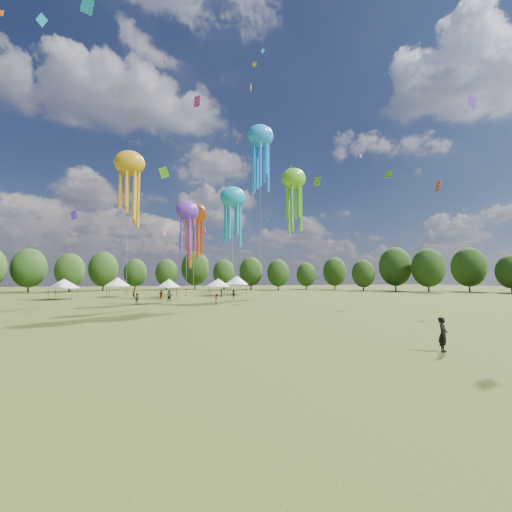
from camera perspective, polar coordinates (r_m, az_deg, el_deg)
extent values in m
plane|color=#384416|center=(16.14, 1.52, -17.78)|extent=(300.00, 300.00, 0.00)
imported|color=black|center=(20.00, 30.19, -11.91)|extent=(0.79, 0.73, 1.81)
imported|color=gray|center=(50.57, -20.30, -7.14)|extent=(1.01, 0.96, 1.63)
imported|color=gray|center=(72.12, -12.16, -6.28)|extent=(0.54, 0.80, 1.58)
imported|color=gray|center=(66.95, -6.15, -6.46)|extent=(0.80, 0.95, 1.76)
imported|color=gray|center=(58.99, -3.99, -6.86)|extent=(1.13, 0.72, 1.67)
imported|color=gray|center=(59.35, -16.45, -6.66)|extent=(1.07, 0.56, 1.74)
imported|color=gray|center=(55.21, -15.11, -6.81)|extent=(1.86, 1.18, 1.91)
imported|color=gray|center=(65.56, -20.82, -6.32)|extent=(0.70, 0.71, 1.66)
imported|color=gray|center=(48.44, -6.97, -7.56)|extent=(0.70, 0.86, 1.53)
cylinder|color=#47474C|center=(68.51, -32.85, -5.72)|extent=(0.08, 0.08, 1.95)
cylinder|color=#47474C|center=(72.11, -31.96, -5.63)|extent=(0.08, 0.08, 1.95)
cylinder|color=#47474C|center=(67.48, -29.78, -5.86)|extent=(0.08, 0.08, 1.95)
cylinder|color=#47474C|center=(71.14, -29.03, -5.76)|extent=(0.08, 0.08, 1.95)
cube|color=white|center=(69.75, -30.88, -4.90)|extent=(4.17, 4.17, 0.10)
cone|color=white|center=(69.73, -30.85, -4.17)|extent=(5.42, 5.42, 1.67)
cylinder|color=#47474C|center=(71.34, -24.91, -5.81)|extent=(0.08, 0.08, 2.12)
cylinder|color=#47474C|center=(74.74, -24.48, -5.72)|extent=(0.08, 0.08, 2.12)
cylinder|color=#47474C|center=(70.87, -22.16, -5.90)|extent=(0.08, 0.08, 2.12)
cylinder|color=#47474C|center=(74.28, -21.85, -5.81)|extent=(0.08, 0.08, 2.12)
cube|color=white|center=(72.75, -23.33, -4.94)|extent=(3.84, 3.84, 0.10)
cone|color=white|center=(72.74, -23.30, -4.18)|extent=(4.99, 4.99, 1.82)
cylinder|color=#47474C|center=(67.04, -16.55, -6.24)|extent=(0.08, 0.08, 1.93)
cylinder|color=#47474C|center=(70.19, -16.50, -6.13)|extent=(0.08, 0.08, 1.93)
cylinder|color=#47474C|center=(67.05, -13.84, -6.29)|extent=(0.08, 0.08, 1.93)
cylinder|color=#47474C|center=(70.20, -13.91, -6.18)|extent=(0.08, 0.08, 1.93)
cube|color=white|center=(68.57, -15.19, -5.36)|extent=(3.55, 3.55, 0.10)
cone|color=white|center=(68.55, -15.17, -4.63)|extent=(4.62, 4.62, 1.65)
cylinder|color=#47474C|center=(69.91, -8.06, -6.26)|extent=(0.08, 0.08, 1.94)
cylinder|color=#47474C|center=(73.60, -8.43, -6.13)|extent=(0.08, 0.08, 1.94)
cylinder|color=#47474C|center=(70.48, -5.03, -6.26)|extent=(0.08, 0.08, 1.94)
cylinder|color=#47474C|center=(74.15, -5.56, -6.14)|extent=(0.08, 0.08, 1.94)
cube|color=white|center=(71.98, -6.76, -5.39)|extent=(4.13, 4.13, 0.10)
cone|color=white|center=(71.96, -6.76, -4.68)|extent=(5.37, 5.37, 1.67)
cylinder|color=#47474C|center=(72.96, -4.61, -6.03)|extent=(0.08, 0.08, 2.33)
cylinder|color=#47474C|center=(76.71, -5.15, -5.92)|extent=(0.08, 0.08, 2.33)
cylinder|color=#47474C|center=(73.77, -1.68, -6.02)|extent=(0.08, 0.08, 2.33)
cylinder|color=#47474C|center=(77.48, -2.36, -5.91)|extent=(0.08, 0.08, 2.33)
cube|color=white|center=(75.17, -3.45, -5.04)|extent=(4.22, 4.22, 0.10)
cone|color=white|center=(75.16, -3.44, -4.24)|extent=(5.48, 5.48, 2.00)
ellipsoid|color=#F84D0F|center=(59.14, -10.84, 7.42)|extent=(4.41, 3.09, 3.75)
cylinder|color=beige|center=(58.13, -10.94, -0.05)|extent=(0.03, 0.03, 15.43)
ellipsoid|color=#1C90FE|center=(58.33, 0.81, 20.49)|extent=(4.49, 3.14, 3.81)
cylinder|color=beige|center=(54.07, 0.82, 6.87)|extent=(0.03, 0.03, 27.97)
ellipsoid|color=#189CCE|center=(45.70, -4.14, 10.29)|extent=(3.59, 2.51, 3.05)
cylinder|color=beige|center=(44.45, -4.18, 0.83)|extent=(0.03, 0.03, 15.08)
ellipsoid|color=orange|center=(58.55, -21.44, 15.05)|extent=(4.81, 3.37, 4.09)
cylinder|color=beige|center=(55.96, -21.73, 4.01)|extent=(0.03, 0.03, 22.64)
ellipsoid|color=#692FD2|center=(47.22, -12.07, 7.80)|extent=(3.23, 2.26, 2.75)
cylinder|color=beige|center=(46.34, -12.19, -0.33)|extent=(0.03, 0.03, 13.39)
ellipsoid|color=#68CA21|center=(75.97, 6.70, 13.43)|extent=(5.70, 3.99, 4.84)
cylinder|color=beige|center=(73.13, 6.78, 3.48)|extent=(0.03, 0.03, 26.49)
cube|color=orange|center=(54.30, -0.92, 27.62)|extent=(0.37, 0.83, 1.06)
cube|color=#68CA21|center=(73.49, -15.99, 13.99)|extent=(2.33, 0.47, 2.67)
cube|color=#1C90FE|center=(92.40, 6.20, 15.49)|extent=(0.76, 0.49, 0.82)
cube|color=#189CCE|center=(61.74, -33.66, 31.42)|extent=(1.15, 1.04, 1.61)
cube|color=#DD41A1|center=(68.85, -15.89, 4.03)|extent=(0.70, 1.04, 1.44)
cube|color=#692FD2|center=(44.36, 33.91, 21.74)|extent=(1.29, 0.09, 1.46)
cube|color=#F84D0F|center=(66.31, -38.53, 30.58)|extent=(0.94, 0.45, 1.15)
cube|color=orange|center=(91.44, -15.83, 30.07)|extent=(0.47, 1.16, 1.25)
cube|color=#68CA21|center=(67.93, 22.35, 13.23)|extent=(0.75, 1.16, 1.61)
cube|color=#189CCE|center=(48.73, -27.70, 34.54)|extent=(1.53, 0.64, 1.71)
cube|color=#DD41A1|center=(66.97, -10.39, 25.29)|extent=(1.16, 1.46, 2.23)
cube|color=#692FD2|center=(80.78, -29.50, 6.32)|extent=(1.66, 1.15, 2.28)
cube|color=#F84D0F|center=(73.09, -3.20, 19.85)|extent=(0.80, 1.77, 1.96)
cube|color=#68CA21|center=(75.18, 10.74, 12.84)|extent=(1.17, 1.38, 2.05)
cube|color=#1C90FE|center=(74.35, 1.20, 32.53)|extent=(0.90, 0.48, 0.92)
cube|color=#189CCE|center=(82.59, 1.77, 6.57)|extent=(0.83, 1.32, 1.49)
cube|color=#DD41A1|center=(67.97, 18.03, 16.51)|extent=(0.68, 0.60, 0.92)
cube|color=red|center=(66.38, -9.02, 4.60)|extent=(0.70, 0.92, 1.15)
cube|color=#F84D0F|center=(52.78, 29.47, 10.63)|extent=(0.84, 1.25, 1.68)
cube|color=orange|center=(78.04, -0.28, 30.77)|extent=(0.95, 0.45, 1.11)
cylinder|color=#38281C|center=(106.80, -35.31, -4.36)|extent=(0.44, 0.44, 3.41)
ellipsoid|color=#254216|center=(106.82, -35.21, -1.73)|extent=(8.53, 8.53, 10.66)
cylinder|color=#38281C|center=(103.38, -30.13, -4.69)|extent=(0.44, 0.44, 3.07)
ellipsoid|color=#254216|center=(103.37, -30.04, -2.25)|extent=(7.66, 7.66, 9.58)
cylinder|color=#38281C|center=(109.99, -25.44, -4.66)|extent=(0.44, 0.44, 3.43)
ellipsoid|color=#254216|center=(110.01, -25.36, -2.09)|extent=(8.58, 8.58, 10.73)
cylinder|color=#38281C|center=(114.43, -20.62, -4.87)|extent=(0.44, 0.44, 2.95)
ellipsoid|color=#254216|center=(114.42, -20.57, -2.75)|extent=(7.37, 7.37, 9.21)
cylinder|color=#38281C|center=(110.08, -15.56, -5.04)|extent=(0.44, 0.44, 2.89)
ellipsoid|color=#254216|center=(110.07, -15.52, -2.87)|extent=(7.23, 7.23, 9.04)
cylinder|color=#38281C|center=(114.89, -10.74, -4.82)|extent=(0.44, 0.44, 3.84)
ellipsoid|color=#254216|center=(114.93, -10.70, -2.07)|extent=(9.60, 9.60, 11.99)
cylinder|color=#38281C|center=(104.97, -5.71, -5.24)|extent=(0.44, 0.44, 2.84)
ellipsoid|color=#254216|center=(104.96, -5.70, -3.01)|extent=(7.11, 7.11, 8.89)
cylinder|color=#38281C|center=(109.56, -0.90, -5.12)|extent=(0.44, 0.44, 3.16)
ellipsoid|color=#254216|center=(109.56, -0.90, -2.74)|extent=(7.91, 7.91, 9.88)
cylinder|color=#38281C|center=(106.32, 3.95, -5.22)|extent=(0.44, 0.44, 2.88)
ellipsoid|color=#254216|center=(106.31, 3.94, -2.99)|extent=(7.21, 7.21, 9.01)
cylinder|color=#38281C|center=(112.17, 8.86, -5.18)|extent=(0.44, 0.44, 2.63)
ellipsoid|color=#254216|center=(112.14, 8.84, -3.25)|extent=(6.57, 6.57, 8.22)
cylinder|color=#38281C|center=(113.07, 13.78, -4.98)|extent=(0.44, 0.44, 3.13)
ellipsoid|color=#254216|center=(113.07, 13.74, -2.70)|extent=(7.81, 7.81, 9.77)
cylinder|color=#38281C|center=(104.54, 18.48, -5.09)|extent=(0.44, 0.44, 2.72)
ellipsoid|color=#254216|center=(104.52, 18.44, -2.95)|extent=(6.80, 6.80, 8.50)
cylinder|color=#38281C|center=(107.73, 23.47, -4.64)|extent=(0.44, 0.44, 3.81)
ellipsoid|color=#254216|center=(107.76, 23.39, -1.73)|extent=(9.52, 9.52, 11.90)
cylinder|color=#38281C|center=(103.24, 28.23, -4.63)|extent=(0.44, 0.44, 3.51)
ellipsoid|color=#254216|center=(103.26, 28.14, -1.83)|extent=(8.78, 8.78, 10.97)
cylinder|color=#38281C|center=(111.44, 33.56, -4.32)|extent=(0.44, 0.44, 3.64)
ellipsoid|color=#254216|center=(111.46, 33.46, -1.64)|extent=(9.10, 9.10, 11.37)
cylinder|color=#38281C|center=(109.01, 38.50, -4.35)|extent=(0.44, 0.44, 2.87)
ellipsoid|color=#254216|center=(109.00, 38.41, -2.18)|extent=(7.18, 7.18, 8.98)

